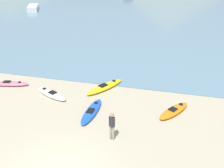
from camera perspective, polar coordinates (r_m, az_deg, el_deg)
name	(u,v)px	position (r m, az deg, el deg)	size (l,w,h in m)	color
bay_water	(156,7)	(53.31, 9.48, 16.19)	(160.00, 70.00, 0.06)	slate
kayak_on_sand_0	(51,94)	(19.05, -13.04, -2.10)	(2.93, 1.94, 0.35)	white
kayak_on_sand_1	(9,84)	(21.51, -21.46, 0.06)	(3.05, 1.24, 0.35)	#E5668C
kayak_on_sand_2	(105,87)	(19.52, -1.59, -0.60)	(2.47, 3.41, 0.39)	yellow
kayak_on_sand_3	(174,111)	(17.07, 13.32, -5.67)	(2.12, 2.78, 0.36)	orange
kayak_on_sand_4	(92,111)	(16.66, -4.48, -5.94)	(0.82, 3.20, 0.31)	blue
person_near_foreground	(112,125)	(13.95, -0.02, -8.86)	(0.34, 0.30, 1.67)	gray
moored_boat_2	(33,8)	(51.36, -16.82, 15.60)	(3.50, 5.09, 0.82)	white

